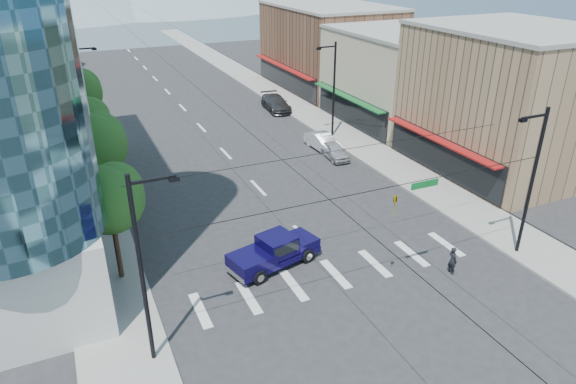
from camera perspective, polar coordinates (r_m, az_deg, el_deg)
name	(u,v)px	position (r m, az deg, el deg)	size (l,w,h in m)	color
ground	(352,288)	(28.33, 7.17, -10.50)	(160.00, 160.00, 0.00)	#28282B
sidewalk_left	(70,115)	(61.55, -23.08, 7.88)	(4.00, 120.00, 0.15)	gray
sidewalk_right	(272,92)	(66.25, -1.78, 11.03)	(4.00, 120.00, 0.15)	gray
shop_near	(508,101)	(45.14, 23.27, 9.23)	(12.00, 14.00, 11.00)	#8C6B4C
shop_mid	(403,78)	(55.48, 12.63, 12.30)	(12.00, 14.00, 9.00)	tan
shop_far	(329,48)	(68.61, 4.58, 15.67)	(12.00, 18.00, 10.00)	brown
tree_near	(111,196)	(27.94, -19.06, -0.46)	(3.65, 3.64, 6.71)	black
tree_midnear	(96,143)	(34.23, -20.60, 5.13)	(4.09, 4.09, 7.52)	black
tree_midfar	(87,121)	(41.09, -21.41, 7.35)	(3.65, 3.64, 6.71)	black
tree_far	(79,91)	(47.70, -22.22, 10.31)	(4.09, 4.09, 7.52)	black
signal_rig	(372,219)	(25.26, 9.26, -3.01)	(21.80, 0.20, 9.00)	black
lamp_pole_nw	(82,91)	(50.69, -21.88, 10.41)	(2.00, 0.25, 9.00)	black
lamp_pole_ne	(333,87)	(48.77, 5.00, 11.58)	(2.00, 0.25, 9.00)	black
pickup_truck	(274,251)	(29.38, -1.58, -6.56)	(5.81, 3.23, 1.87)	#0D0738
pedestrian	(453,260)	(30.25, 17.83, -7.23)	(0.61, 0.40, 1.66)	black
parked_car_near	(334,151)	(44.83, 5.16, 4.60)	(1.58, 3.94, 1.34)	#B7B6BC
parked_car_mid	(323,142)	(46.62, 3.90, 5.56)	(1.57, 4.50, 1.48)	silver
parked_car_far	(276,103)	(58.54, -1.36, 9.85)	(2.29, 5.63, 1.64)	#303133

